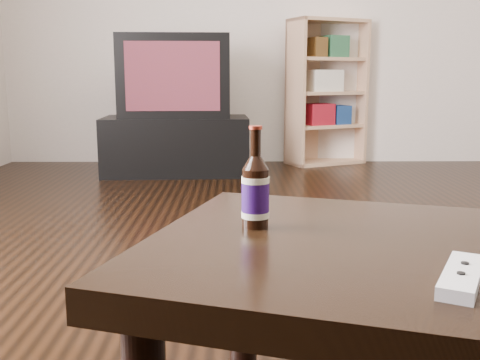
{
  "coord_description": "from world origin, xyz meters",
  "views": [
    {
      "loc": [
        -0.57,
        -1.83,
        0.74
      ],
      "look_at": [
        -0.56,
        -0.76,
        0.54
      ],
      "focal_mm": 42.0,
      "sensor_mm": 36.0,
      "label": 1
    }
  ],
  "objects_px": {
    "tv_stand": "(176,145)",
    "bookshelf": "(324,90)",
    "beer_bottle": "(255,192)",
    "remote": "(462,276)",
    "tv": "(175,76)"
  },
  "relations": [
    {
      "from": "tv_stand",
      "to": "bookshelf",
      "type": "height_order",
      "value": "bookshelf"
    },
    {
      "from": "beer_bottle",
      "to": "remote",
      "type": "bearing_deg",
      "value": -47.0
    },
    {
      "from": "beer_bottle",
      "to": "remote",
      "type": "relative_size",
      "value": 1.12
    },
    {
      "from": "bookshelf",
      "to": "remote",
      "type": "xyz_separation_m",
      "value": [
        -0.43,
        -3.97,
        -0.17
      ]
    },
    {
      "from": "tv_stand",
      "to": "beer_bottle",
      "type": "xyz_separation_m",
      "value": [
        0.48,
        -3.16,
        0.3
      ]
    },
    {
      "from": "tv_stand",
      "to": "beer_bottle",
      "type": "relative_size",
      "value": 5.4
    },
    {
      "from": "tv",
      "to": "tv_stand",
      "type": "bearing_deg",
      "value": 90.0
    },
    {
      "from": "bookshelf",
      "to": "beer_bottle",
      "type": "distance_m",
      "value": 3.74
    },
    {
      "from": "tv_stand",
      "to": "tv",
      "type": "xyz_separation_m",
      "value": [
        0.0,
        -0.0,
        0.52
      ]
    },
    {
      "from": "bookshelf",
      "to": "remote",
      "type": "relative_size",
      "value": 6.69
    },
    {
      "from": "tv_stand",
      "to": "bookshelf",
      "type": "relative_size",
      "value": 0.91
    },
    {
      "from": "tv",
      "to": "beer_bottle",
      "type": "distance_m",
      "value": 3.2
    },
    {
      "from": "bookshelf",
      "to": "remote",
      "type": "height_order",
      "value": "bookshelf"
    },
    {
      "from": "tv",
      "to": "beer_bottle",
      "type": "relative_size",
      "value": 4.11
    },
    {
      "from": "tv_stand",
      "to": "remote",
      "type": "bearing_deg",
      "value": -80.01
    }
  ]
}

